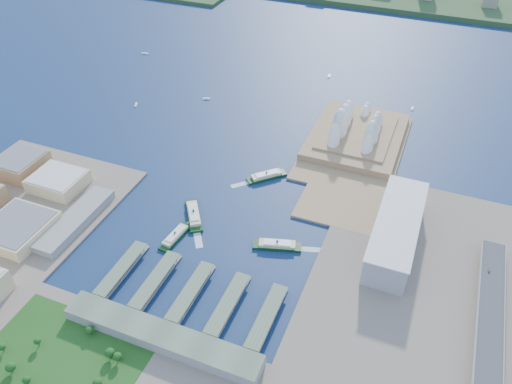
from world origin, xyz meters
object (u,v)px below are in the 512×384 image
at_px(toaster_building, 396,231).
at_px(ferry_a, 194,213).
at_px(ferry_c, 175,235).
at_px(ferry_d, 277,244).
at_px(opera_house, 359,122).
at_px(car_c, 489,271).
at_px(ferry_b, 267,175).

xyz_separation_m(toaster_building, ferry_a, (-235.62, -43.94, -14.86)).
bearing_deg(ferry_c, ferry_d, -158.72).
xyz_separation_m(opera_house, car_c, (191.00, -219.58, -16.49)).
height_order(ferry_c, car_c, car_c).
height_order(opera_house, ferry_b, opera_house).
bearing_deg(ferry_d, ferry_b, 10.03).
distance_m(ferry_c, ferry_d, 119.52).
xyz_separation_m(ferry_a, ferry_b, (54.39, 107.69, -0.41)).
distance_m(opera_house, ferry_c, 322.84).
distance_m(toaster_building, car_c, 103.00).
relative_size(opera_house, ferry_d, 3.25).
bearing_deg(opera_house, car_c, -48.98).
distance_m(opera_house, ferry_d, 258.33).
distance_m(ferry_b, ferry_d, 132.24).
bearing_deg(toaster_building, opera_house, 114.23).
relative_size(opera_house, ferry_b, 3.26).
height_order(opera_house, ferry_d, opera_house).
xyz_separation_m(opera_house, ferry_d, (-32.74, -254.85, -26.76)).
bearing_deg(ferry_d, opera_house, -23.54).
relative_size(opera_house, toaster_building, 1.16).
height_order(ferry_a, car_c, car_c).
xyz_separation_m(ferry_a, car_c, (336.62, 24.36, 9.88)).
distance_m(ferry_b, ferry_c, 159.76).
relative_size(toaster_building, ferry_a, 2.60).
distance_m(opera_house, toaster_building, 219.62).
bearing_deg(car_c, ferry_d, 8.96).
relative_size(ferry_d, car_c, 12.16).
xyz_separation_m(ferry_b, ferry_c, (-57.03, -149.24, -0.43)).
distance_m(toaster_building, ferry_a, 240.14).
height_order(toaster_building, ferry_d, toaster_building).
height_order(ferry_b, ferry_c, ferry_b).
distance_m(ferry_a, ferry_b, 120.65).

